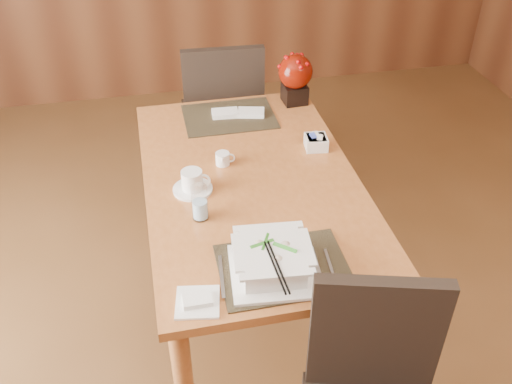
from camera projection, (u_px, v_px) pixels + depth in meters
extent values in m
cube|color=#B36731|center=(252.00, 183.00, 2.43)|extent=(0.90, 1.50, 0.04)
cylinder|color=#B36731|center=(157.00, 175.00, 3.13)|extent=(0.07, 0.07, 0.71)
cylinder|color=#B36731|center=(388.00, 353.00, 2.18)|extent=(0.07, 0.07, 0.71)
cylinder|color=#B36731|center=(294.00, 159.00, 3.26)|extent=(0.07, 0.07, 0.71)
cube|color=black|center=(284.00, 268.00, 1.99)|extent=(0.45, 0.33, 0.01)
cube|color=black|center=(229.00, 117.00, 2.85)|extent=(0.45, 0.33, 0.01)
cube|color=white|center=(272.00, 272.00, 1.96)|extent=(0.31, 0.31, 0.01)
cube|color=white|center=(272.00, 261.00, 1.93)|extent=(0.22, 0.22, 0.10)
cylinder|color=#BCBD65|center=(272.00, 260.00, 1.93)|extent=(0.19, 0.19, 0.08)
cylinder|color=white|center=(193.00, 189.00, 2.35)|extent=(0.16, 0.16, 0.01)
cylinder|color=white|center=(192.00, 180.00, 2.33)|extent=(0.11, 0.11, 0.08)
cylinder|color=black|center=(191.00, 173.00, 2.30)|extent=(0.08, 0.08, 0.01)
cylinder|color=silver|center=(200.00, 203.00, 2.17)|extent=(0.07, 0.07, 0.15)
cube|color=white|center=(316.00, 142.00, 2.60)|extent=(0.11, 0.11, 0.06)
cube|color=black|center=(295.00, 93.00, 2.95)|extent=(0.12, 0.12, 0.10)
sphere|color=maroon|center=(296.00, 72.00, 2.88)|extent=(0.18, 0.18, 0.18)
cube|color=white|center=(198.00, 302.00, 1.86)|extent=(0.16, 0.16, 0.01)
cube|color=black|center=(376.00, 334.00, 1.81)|extent=(0.42, 0.16, 0.48)
cube|color=black|center=(222.00, 118.00, 3.43)|extent=(0.48, 0.48, 0.06)
cube|color=black|center=(224.00, 92.00, 3.10)|extent=(0.44, 0.07, 0.50)
cylinder|color=black|center=(249.00, 135.00, 3.75)|extent=(0.04, 0.04, 0.43)
cylinder|color=black|center=(258.00, 167.00, 3.45)|extent=(0.04, 0.04, 0.43)
cylinder|color=black|center=(191.00, 139.00, 3.70)|extent=(0.04, 0.04, 0.43)
cylinder|color=black|center=(195.00, 172.00, 3.40)|extent=(0.04, 0.04, 0.43)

